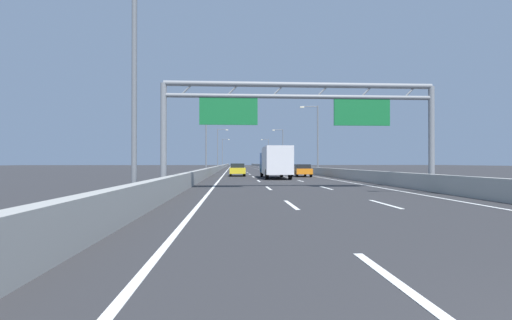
% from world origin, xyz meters
% --- Properties ---
extents(ground_plane, '(260.00, 260.00, 0.00)m').
position_xyz_m(ground_plane, '(0.00, 100.00, 0.00)').
color(ground_plane, '#2D2D30').
extents(lane_dash_left_0, '(0.16, 3.00, 0.01)m').
position_xyz_m(lane_dash_left_0, '(-1.80, 3.50, 0.01)').
color(lane_dash_left_0, white).
rests_on(lane_dash_left_0, ground_plane).
extents(lane_dash_left_1, '(0.16, 3.00, 0.01)m').
position_xyz_m(lane_dash_left_1, '(-1.80, 12.50, 0.01)').
color(lane_dash_left_1, white).
rests_on(lane_dash_left_1, ground_plane).
extents(lane_dash_left_2, '(0.16, 3.00, 0.01)m').
position_xyz_m(lane_dash_left_2, '(-1.80, 21.50, 0.01)').
color(lane_dash_left_2, white).
rests_on(lane_dash_left_2, ground_plane).
extents(lane_dash_left_3, '(0.16, 3.00, 0.01)m').
position_xyz_m(lane_dash_left_3, '(-1.80, 30.50, 0.01)').
color(lane_dash_left_3, white).
rests_on(lane_dash_left_3, ground_plane).
extents(lane_dash_left_4, '(0.16, 3.00, 0.01)m').
position_xyz_m(lane_dash_left_4, '(-1.80, 39.50, 0.01)').
color(lane_dash_left_4, white).
rests_on(lane_dash_left_4, ground_plane).
extents(lane_dash_left_5, '(0.16, 3.00, 0.01)m').
position_xyz_m(lane_dash_left_5, '(-1.80, 48.50, 0.01)').
color(lane_dash_left_5, white).
rests_on(lane_dash_left_5, ground_plane).
extents(lane_dash_left_6, '(0.16, 3.00, 0.01)m').
position_xyz_m(lane_dash_left_6, '(-1.80, 57.50, 0.01)').
color(lane_dash_left_6, white).
rests_on(lane_dash_left_6, ground_plane).
extents(lane_dash_left_7, '(0.16, 3.00, 0.01)m').
position_xyz_m(lane_dash_left_7, '(-1.80, 66.50, 0.01)').
color(lane_dash_left_7, white).
rests_on(lane_dash_left_7, ground_plane).
extents(lane_dash_left_8, '(0.16, 3.00, 0.01)m').
position_xyz_m(lane_dash_left_8, '(-1.80, 75.50, 0.01)').
color(lane_dash_left_8, white).
rests_on(lane_dash_left_8, ground_plane).
extents(lane_dash_left_9, '(0.16, 3.00, 0.01)m').
position_xyz_m(lane_dash_left_9, '(-1.80, 84.50, 0.01)').
color(lane_dash_left_9, white).
rests_on(lane_dash_left_9, ground_plane).
extents(lane_dash_left_10, '(0.16, 3.00, 0.01)m').
position_xyz_m(lane_dash_left_10, '(-1.80, 93.50, 0.01)').
color(lane_dash_left_10, white).
rests_on(lane_dash_left_10, ground_plane).
extents(lane_dash_left_11, '(0.16, 3.00, 0.01)m').
position_xyz_m(lane_dash_left_11, '(-1.80, 102.50, 0.01)').
color(lane_dash_left_11, white).
rests_on(lane_dash_left_11, ground_plane).
extents(lane_dash_left_12, '(0.16, 3.00, 0.01)m').
position_xyz_m(lane_dash_left_12, '(-1.80, 111.50, 0.01)').
color(lane_dash_left_12, white).
rests_on(lane_dash_left_12, ground_plane).
extents(lane_dash_left_13, '(0.16, 3.00, 0.01)m').
position_xyz_m(lane_dash_left_13, '(-1.80, 120.50, 0.01)').
color(lane_dash_left_13, white).
rests_on(lane_dash_left_13, ground_plane).
extents(lane_dash_left_14, '(0.16, 3.00, 0.01)m').
position_xyz_m(lane_dash_left_14, '(-1.80, 129.50, 0.01)').
color(lane_dash_left_14, white).
rests_on(lane_dash_left_14, ground_plane).
extents(lane_dash_left_15, '(0.16, 3.00, 0.01)m').
position_xyz_m(lane_dash_left_15, '(-1.80, 138.50, 0.01)').
color(lane_dash_left_15, white).
rests_on(lane_dash_left_15, ground_plane).
extents(lane_dash_left_16, '(0.16, 3.00, 0.01)m').
position_xyz_m(lane_dash_left_16, '(-1.80, 147.50, 0.01)').
color(lane_dash_left_16, white).
rests_on(lane_dash_left_16, ground_plane).
extents(lane_dash_left_17, '(0.16, 3.00, 0.01)m').
position_xyz_m(lane_dash_left_17, '(-1.80, 156.50, 0.01)').
color(lane_dash_left_17, white).
rests_on(lane_dash_left_17, ground_plane).
extents(lane_dash_right_1, '(0.16, 3.00, 0.01)m').
position_xyz_m(lane_dash_right_1, '(1.80, 12.50, 0.01)').
color(lane_dash_right_1, white).
rests_on(lane_dash_right_1, ground_plane).
extents(lane_dash_right_2, '(0.16, 3.00, 0.01)m').
position_xyz_m(lane_dash_right_2, '(1.80, 21.50, 0.01)').
color(lane_dash_right_2, white).
rests_on(lane_dash_right_2, ground_plane).
extents(lane_dash_right_3, '(0.16, 3.00, 0.01)m').
position_xyz_m(lane_dash_right_3, '(1.80, 30.50, 0.01)').
color(lane_dash_right_3, white).
rests_on(lane_dash_right_3, ground_plane).
extents(lane_dash_right_4, '(0.16, 3.00, 0.01)m').
position_xyz_m(lane_dash_right_4, '(1.80, 39.50, 0.01)').
color(lane_dash_right_4, white).
rests_on(lane_dash_right_4, ground_plane).
extents(lane_dash_right_5, '(0.16, 3.00, 0.01)m').
position_xyz_m(lane_dash_right_5, '(1.80, 48.50, 0.01)').
color(lane_dash_right_5, white).
rests_on(lane_dash_right_5, ground_plane).
extents(lane_dash_right_6, '(0.16, 3.00, 0.01)m').
position_xyz_m(lane_dash_right_6, '(1.80, 57.50, 0.01)').
color(lane_dash_right_6, white).
rests_on(lane_dash_right_6, ground_plane).
extents(lane_dash_right_7, '(0.16, 3.00, 0.01)m').
position_xyz_m(lane_dash_right_7, '(1.80, 66.50, 0.01)').
color(lane_dash_right_7, white).
rests_on(lane_dash_right_7, ground_plane).
extents(lane_dash_right_8, '(0.16, 3.00, 0.01)m').
position_xyz_m(lane_dash_right_8, '(1.80, 75.50, 0.01)').
color(lane_dash_right_8, white).
rests_on(lane_dash_right_8, ground_plane).
extents(lane_dash_right_9, '(0.16, 3.00, 0.01)m').
position_xyz_m(lane_dash_right_9, '(1.80, 84.50, 0.01)').
color(lane_dash_right_9, white).
rests_on(lane_dash_right_9, ground_plane).
extents(lane_dash_right_10, '(0.16, 3.00, 0.01)m').
position_xyz_m(lane_dash_right_10, '(1.80, 93.50, 0.01)').
color(lane_dash_right_10, white).
rests_on(lane_dash_right_10, ground_plane).
extents(lane_dash_right_11, '(0.16, 3.00, 0.01)m').
position_xyz_m(lane_dash_right_11, '(1.80, 102.50, 0.01)').
color(lane_dash_right_11, white).
rests_on(lane_dash_right_11, ground_plane).
extents(lane_dash_right_12, '(0.16, 3.00, 0.01)m').
position_xyz_m(lane_dash_right_12, '(1.80, 111.50, 0.01)').
color(lane_dash_right_12, white).
rests_on(lane_dash_right_12, ground_plane).
extents(lane_dash_right_13, '(0.16, 3.00, 0.01)m').
position_xyz_m(lane_dash_right_13, '(1.80, 120.50, 0.01)').
color(lane_dash_right_13, white).
rests_on(lane_dash_right_13, ground_plane).
extents(lane_dash_right_14, '(0.16, 3.00, 0.01)m').
position_xyz_m(lane_dash_right_14, '(1.80, 129.50, 0.01)').
color(lane_dash_right_14, white).
rests_on(lane_dash_right_14, ground_plane).
extents(lane_dash_right_15, '(0.16, 3.00, 0.01)m').
position_xyz_m(lane_dash_right_15, '(1.80, 138.50, 0.01)').
color(lane_dash_right_15, white).
rests_on(lane_dash_right_15, ground_plane).
extents(lane_dash_right_16, '(0.16, 3.00, 0.01)m').
position_xyz_m(lane_dash_right_16, '(1.80, 147.50, 0.01)').
color(lane_dash_right_16, white).
rests_on(lane_dash_right_16, ground_plane).
extents(lane_dash_right_17, '(0.16, 3.00, 0.01)m').
position_xyz_m(lane_dash_right_17, '(1.80, 156.50, 0.01)').
color(lane_dash_right_17, white).
rests_on(lane_dash_right_17, ground_plane).
extents(edge_line_left, '(0.16, 176.00, 0.01)m').
position_xyz_m(edge_line_left, '(-5.25, 88.00, 0.01)').
color(edge_line_left, white).
rests_on(edge_line_left, ground_plane).
extents(edge_line_right, '(0.16, 176.00, 0.01)m').
position_xyz_m(edge_line_right, '(5.25, 88.00, 0.01)').
color(edge_line_right, white).
rests_on(edge_line_right, ground_plane).
extents(barrier_left, '(0.45, 220.00, 0.95)m').
position_xyz_m(barrier_left, '(-6.90, 110.00, 0.47)').
color(barrier_left, '#9E9E99').
rests_on(barrier_left, ground_plane).
extents(barrier_right, '(0.45, 220.00, 0.95)m').
position_xyz_m(barrier_right, '(6.90, 110.00, 0.47)').
color(barrier_right, '#9E9E99').
rests_on(barrier_right, ground_plane).
extents(sign_gantry, '(16.38, 0.36, 6.36)m').
position_xyz_m(sign_gantry, '(-0.06, 20.47, 4.82)').
color(sign_gantry, gray).
rests_on(sign_gantry, ground_plane).
extents(streetlamp_left_near, '(2.58, 0.28, 9.50)m').
position_xyz_m(streetlamp_left_near, '(-7.47, 12.91, 5.40)').
color(streetlamp_left_near, slate).
rests_on(streetlamp_left_near, ground_plane).
extents(streetlamp_left_mid, '(2.58, 0.28, 9.50)m').
position_xyz_m(streetlamp_left_mid, '(-7.47, 49.56, 5.40)').
color(streetlamp_left_mid, slate).
rests_on(streetlamp_left_mid, ground_plane).
extents(streetlamp_right_mid, '(2.58, 0.28, 9.50)m').
position_xyz_m(streetlamp_right_mid, '(7.47, 49.56, 5.40)').
color(streetlamp_right_mid, slate).
rests_on(streetlamp_right_mid, ground_plane).
extents(streetlamp_left_far, '(2.58, 0.28, 9.50)m').
position_xyz_m(streetlamp_left_far, '(-7.47, 86.22, 5.40)').
color(streetlamp_left_far, slate).
rests_on(streetlamp_left_far, ground_plane).
extents(streetlamp_right_far, '(2.58, 0.28, 9.50)m').
position_xyz_m(streetlamp_right_far, '(7.47, 86.22, 5.40)').
color(streetlamp_right_far, slate).
rests_on(streetlamp_right_far, ground_plane).
extents(streetlamp_left_distant, '(2.58, 0.28, 9.50)m').
position_xyz_m(streetlamp_left_distant, '(-7.47, 122.88, 5.40)').
color(streetlamp_left_distant, slate).
rests_on(streetlamp_left_distant, ground_plane).
extents(streetlamp_right_distant, '(2.58, 0.28, 9.50)m').
position_xyz_m(streetlamp_right_distant, '(7.47, 122.88, 5.40)').
color(streetlamp_right_distant, slate).
rests_on(streetlamp_right_distant, ground_plane).
extents(orange_car, '(1.77, 4.44, 1.39)m').
position_xyz_m(orange_car, '(3.67, 40.18, 0.72)').
color(orange_car, orange).
rests_on(orange_car, ground_plane).
extents(green_car, '(1.85, 4.35, 1.42)m').
position_xyz_m(green_car, '(-3.47, 62.17, 0.74)').
color(green_car, '#1E7A38').
rests_on(green_car, ground_plane).
extents(silver_car, '(1.82, 4.33, 1.53)m').
position_xyz_m(silver_car, '(3.64, 69.98, 0.78)').
color(silver_car, '#A8ADB2').
rests_on(silver_car, ground_plane).
extents(white_car, '(1.89, 4.66, 1.46)m').
position_xyz_m(white_car, '(3.51, 59.44, 0.74)').
color(white_car, silver).
rests_on(white_car, ground_plane).
extents(yellow_car, '(1.80, 4.47, 1.48)m').
position_xyz_m(yellow_car, '(-3.51, 42.41, 0.76)').
color(yellow_car, yellow).
rests_on(yellow_car, ground_plane).
extents(box_truck, '(2.46, 8.63, 3.13)m').
position_xyz_m(box_truck, '(0.23, 35.81, 1.72)').
color(box_truck, '#194799').
rests_on(box_truck, ground_plane).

